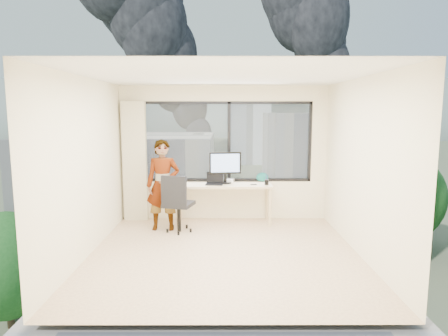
{
  "coord_description": "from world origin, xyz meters",
  "views": [
    {
      "loc": [
        -0.01,
        -5.64,
        2.1
      ],
      "look_at": [
        0.0,
        1.0,
        1.15
      ],
      "focal_mm": 31.51,
      "sensor_mm": 36.0,
      "label": 1
    }
  ],
  "objects_px": {
    "desk": "(224,203)",
    "laptop": "(214,179)",
    "handbag": "(262,177)",
    "game_console": "(226,180)",
    "person": "(163,185)",
    "monitor": "(225,167)",
    "chair": "(179,202)"
  },
  "relations": [
    {
      "from": "desk",
      "to": "laptop",
      "type": "xyz_separation_m",
      "value": [
        -0.18,
        -0.05,
        0.48
      ]
    },
    {
      "from": "desk",
      "to": "handbag",
      "type": "xyz_separation_m",
      "value": [
        0.75,
        0.24,
        0.47
      ]
    },
    {
      "from": "game_console",
      "to": "handbag",
      "type": "height_order",
      "value": "handbag"
    },
    {
      "from": "person",
      "to": "monitor",
      "type": "xyz_separation_m",
      "value": [
        1.11,
        0.51,
        0.24
      ]
    },
    {
      "from": "game_console",
      "to": "handbag",
      "type": "distance_m",
      "value": 0.71
    },
    {
      "from": "desk",
      "to": "monitor",
      "type": "xyz_separation_m",
      "value": [
        0.02,
        0.08,
        0.68
      ]
    },
    {
      "from": "person",
      "to": "monitor",
      "type": "height_order",
      "value": "person"
    },
    {
      "from": "game_console",
      "to": "laptop",
      "type": "bearing_deg",
      "value": -111.06
    },
    {
      "from": "person",
      "to": "handbag",
      "type": "xyz_separation_m",
      "value": [
        1.84,
        0.67,
        0.03
      ]
    },
    {
      "from": "handbag",
      "to": "chair",
      "type": "bearing_deg",
      "value": -174.02
    },
    {
      "from": "laptop",
      "to": "handbag",
      "type": "height_order",
      "value": "laptop"
    },
    {
      "from": "monitor",
      "to": "laptop",
      "type": "distance_m",
      "value": 0.31
    },
    {
      "from": "desk",
      "to": "chair",
      "type": "bearing_deg",
      "value": -144.88
    },
    {
      "from": "desk",
      "to": "monitor",
      "type": "height_order",
      "value": "monitor"
    },
    {
      "from": "monitor",
      "to": "game_console",
      "type": "xyz_separation_m",
      "value": [
        0.01,
        0.13,
        -0.27
      ]
    },
    {
      "from": "person",
      "to": "game_console",
      "type": "height_order",
      "value": "person"
    },
    {
      "from": "desk",
      "to": "chair",
      "type": "xyz_separation_m",
      "value": [
        -0.8,
        -0.56,
        0.15
      ]
    },
    {
      "from": "game_console",
      "to": "monitor",
      "type": "bearing_deg",
      "value": -77.78
    },
    {
      "from": "desk",
      "to": "person",
      "type": "height_order",
      "value": "person"
    },
    {
      "from": "person",
      "to": "chair",
      "type": "bearing_deg",
      "value": -25.74
    },
    {
      "from": "laptop",
      "to": "handbag",
      "type": "xyz_separation_m",
      "value": [
        0.93,
        0.29,
        -0.01
      ]
    },
    {
      "from": "chair",
      "to": "monitor",
      "type": "distance_m",
      "value": 1.17
    },
    {
      "from": "game_console",
      "to": "desk",
      "type": "bearing_deg",
      "value": -81.7
    },
    {
      "from": "laptop",
      "to": "handbag",
      "type": "distance_m",
      "value": 0.97
    },
    {
      "from": "chair",
      "to": "monitor",
      "type": "relative_size",
      "value": 1.72
    },
    {
      "from": "monitor",
      "to": "handbag",
      "type": "bearing_deg",
      "value": 4.97
    },
    {
      "from": "desk",
      "to": "person",
      "type": "xyz_separation_m",
      "value": [
        -1.09,
        -0.43,
        0.44
      ]
    },
    {
      "from": "monitor",
      "to": "handbag",
      "type": "relative_size",
      "value": 2.6
    },
    {
      "from": "laptop",
      "to": "desk",
      "type": "bearing_deg",
      "value": 20.88
    },
    {
      "from": "chair",
      "to": "person",
      "type": "distance_m",
      "value": 0.43
    },
    {
      "from": "desk",
      "to": "person",
      "type": "distance_m",
      "value": 1.25
    },
    {
      "from": "person",
      "to": "desk",
      "type": "bearing_deg",
      "value": 20.08
    }
  ]
}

